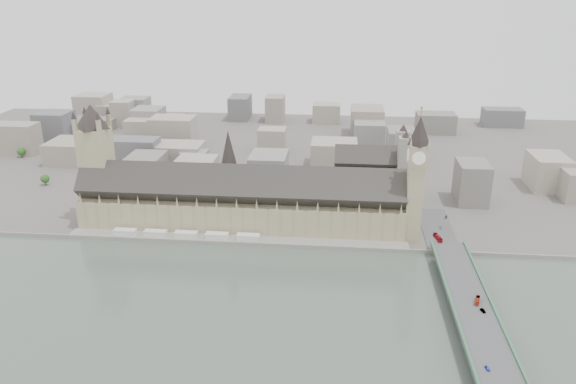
# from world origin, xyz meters

# --- Properties ---
(ground) EXTENTS (900.00, 900.00, 0.00)m
(ground) POSITION_xyz_m (0.00, 0.00, 0.00)
(ground) COLOR #595651
(ground) RESTS_ON ground
(river_thames) EXTENTS (600.00, 600.00, 0.00)m
(river_thames) POSITION_xyz_m (0.00, -165.00, 0.00)
(river_thames) COLOR #404C42
(river_thames) RESTS_ON ground
(embankment_wall) EXTENTS (600.00, 1.50, 3.00)m
(embankment_wall) POSITION_xyz_m (0.00, -15.00, 1.50)
(embankment_wall) COLOR gray
(embankment_wall) RESTS_ON ground
(river_terrace) EXTENTS (270.00, 15.00, 2.00)m
(river_terrace) POSITION_xyz_m (0.00, -7.50, 1.00)
(river_terrace) COLOR gray
(river_terrace) RESTS_ON ground
(terrace_tents) EXTENTS (118.00, 7.00, 4.00)m
(terrace_tents) POSITION_xyz_m (-40.00, -7.00, 4.00)
(terrace_tents) COLOR silver
(terrace_tents) RESTS_ON river_terrace
(palace_of_westminster) EXTENTS (265.00, 40.73, 55.44)m
(palace_of_westminster) POSITION_xyz_m (0.00, 19.70, 22.71)
(palace_of_westminster) COLOR tan
(palace_of_westminster) RESTS_ON ground
(elizabeth_tower) EXTENTS (17.00, 17.00, 107.50)m
(elizabeth_tower) POSITION_xyz_m (138.00, 8.00, 58.09)
(elizabeth_tower) COLOR tan
(elizabeth_tower) RESTS_ON ground
(victoria_tower) EXTENTS (30.00, 30.00, 100.00)m
(victoria_tower) POSITION_xyz_m (-122.00, 26.00, 55.20)
(victoria_tower) COLOR tan
(victoria_tower) RESTS_ON ground
(central_tower) EXTENTS (13.00, 13.00, 48.00)m
(central_tower) POSITION_xyz_m (-10.00, 26.00, 57.92)
(central_tower) COLOR tan
(central_tower) RESTS_ON ground
(westminster_bridge) EXTENTS (25.00, 325.00, 10.25)m
(westminster_bridge) POSITION_xyz_m (162.00, -87.50, 5.12)
(westminster_bridge) COLOR #474749
(westminster_bridge) RESTS_ON ground
(bridge_parapets) EXTENTS (25.00, 235.00, 1.15)m
(bridge_parapets) POSITION_xyz_m (162.00, -132.00, 10.82)
(bridge_parapets) COLOR #3E714F
(bridge_parapets) RESTS_ON westminster_bridge
(westminster_abbey) EXTENTS (68.00, 36.00, 64.00)m
(westminster_abbey) POSITION_xyz_m (110.92, 95.00, 25.08)
(westminster_abbey) COLOR gray
(westminster_abbey) RESTS_ON ground
(city_skyline_inland) EXTENTS (720.00, 360.00, 38.00)m
(city_skyline_inland) POSITION_xyz_m (0.00, 245.00, 19.00)
(city_skyline_inland) COLOR gray
(city_skyline_inland) RESTS_ON ground
(park_trees) EXTENTS (110.00, 30.00, 15.00)m
(park_trees) POSITION_xyz_m (-10.00, 60.00, 7.50)
(park_trees) COLOR #25491A
(park_trees) RESTS_ON ground
(red_bus_north) EXTENTS (5.69, 12.70, 3.44)m
(red_bus_north) POSITION_xyz_m (155.11, -11.33, 11.97)
(red_bus_north) COLOR maroon
(red_bus_north) RESTS_ON westminster_bridge
(red_bus_south) EXTENTS (4.94, 10.12, 2.75)m
(red_bus_south) POSITION_xyz_m (165.64, -99.03, 11.62)
(red_bus_south) COLOR red
(red_bus_south) RESTS_ON westminster_bridge
(car_blue) EXTENTS (2.32, 4.16, 1.34)m
(car_blue) POSITION_xyz_m (157.03, -162.89, 10.92)
(car_blue) COLOR #1D33BD
(car_blue) RESTS_ON westminster_bridge
(car_silver) EXTENTS (2.90, 4.72, 1.47)m
(car_silver) POSITION_xyz_m (166.64, -109.18, 10.98)
(car_silver) COLOR gray
(car_silver) RESTS_ON westminster_bridge
(car_approach) EXTENTS (3.59, 6.08, 1.65)m
(car_approach) POSITION_xyz_m (168.28, 31.58, 11.08)
(car_approach) COLOR gray
(car_approach) RESTS_ON westminster_bridge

